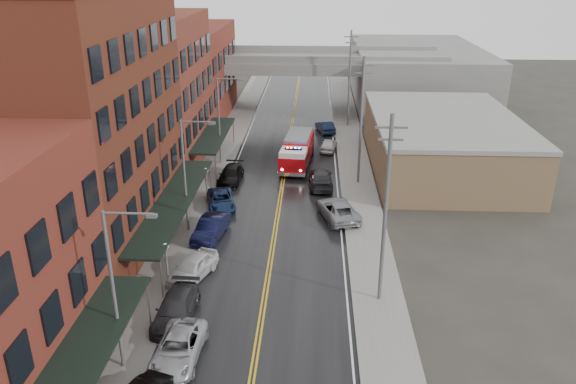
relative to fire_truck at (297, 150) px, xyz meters
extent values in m
cube|color=black|center=(-1.20, -9.76, -1.64)|extent=(11.00, 160.00, 0.02)
cube|color=slate|center=(-8.50, -9.76, -1.58)|extent=(3.00, 160.00, 0.15)
cube|color=slate|center=(6.10, -9.76, -1.58)|extent=(3.00, 160.00, 0.15)
cube|color=gray|center=(-6.85, -9.76, -1.58)|extent=(0.30, 160.00, 0.15)
cube|color=gray|center=(4.45, -9.76, -1.58)|extent=(0.30, 160.00, 0.15)
cube|color=#512315|center=(-14.50, -16.76, 7.35)|extent=(9.00, 20.00, 18.00)
cube|color=maroon|center=(-14.50, 0.74, 5.85)|extent=(9.00, 15.00, 15.00)
cube|color=maroon|center=(-14.50, 18.24, 4.35)|extent=(9.00, 20.00, 12.00)
cube|color=brown|center=(14.80, 0.24, 0.85)|extent=(14.00, 22.00, 5.00)
cube|color=slate|center=(16.80, 30.24, 2.35)|extent=(18.00, 30.00, 8.00)
cube|color=black|center=(-8.70, -35.76, 1.35)|extent=(2.60, 16.00, 0.18)
cylinder|color=slate|center=(-7.55, -28.16, -0.15)|extent=(0.10, 0.10, 3.00)
cube|color=black|center=(-8.70, -16.76, 1.35)|extent=(2.60, 18.00, 0.18)
cylinder|color=slate|center=(-7.55, -25.36, -0.15)|extent=(0.10, 0.10, 3.00)
cylinder|color=slate|center=(-7.55, -8.16, -0.15)|extent=(0.10, 0.10, 3.00)
cube|color=black|center=(-8.70, 0.74, 1.35)|extent=(2.60, 13.00, 0.18)
cylinder|color=slate|center=(-7.55, -5.36, -0.15)|extent=(0.10, 0.10, 3.00)
cylinder|color=slate|center=(-7.55, 6.84, -0.15)|extent=(0.10, 0.10, 3.00)
cylinder|color=#59595B|center=(-7.60, -23.76, -0.25)|extent=(0.14, 0.14, 2.80)
sphere|color=silver|center=(-7.60, -23.76, 1.25)|extent=(0.44, 0.44, 0.44)
cylinder|color=#59595B|center=(-7.60, -9.76, -0.25)|extent=(0.14, 0.14, 2.80)
sphere|color=silver|center=(-7.60, -9.76, 1.25)|extent=(0.44, 0.44, 0.44)
cylinder|color=#59595B|center=(-8.00, -31.76, 2.85)|extent=(0.18, 0.18, 9.00)
cylinder|color=#59595B|center=(-6.80, -31.76, 7.25)|extent=(2.40, 0.12, 0.12)
cube|color=#59595B|center=(-5.70, -31.76, 7.15)|extent=(0.50, 0.22, 0.18)
cylinder|color=#59595B|center=(-8.00, -15.76, 2.85)|extent=(0.18, 0.18, 9.00)
cylinder|color=#59595B|center=(-6.80, -15.76, 7.25)|extent=(2.40, 0.12, 0.12)
cube|color=#59595B|center=(-5.70, -15.76, 7.15)|extent=(0.50, 0.22, 0.18)
cylinder|color=#59595B|center=(-8.00, 0.24, 2.85)|extent=(0.18, 0.18, 9.00)
cylinder|color=#59595B|center=(-6.80, 0.24, 7.25)|extent=(2.40, 0.12, 0.12)
cube|color=#59595B|center=(-5.70, 0.24, 7.15)|extent=(0.50, 0.22, 0.18)
cylinder|color=#59595B|center=(6.00, -24.76, 4.35)|extent=(0.24, 0.24, 12.00)
cube|color=#59595B|center=(6.00, -24.76, 9.55)|extent=(1.80, 0.12, 0.12)
cube|color=#59595B|center=(6.00, -24.76, 8.85)|extent=(1.40, 0.12, 0.12)
cylinder|color=#59595B|center=(6.00, -4.76, 4.35)|extent=(0.24, 0.24, 12.00)
cube|color=#59595B|center=(6.00, -4.76, 9.55)|extent=(1.80, 0.12, 0.12)
cube|color=#59595B|center=(6.00, -4.76, 8.85)|extent=(1.40, 0.12, 0.12)
cylinder|color=#59595B|center=(6.00, 15.24, 4.35)|extent=(0.24, 0.24, 12.00)
cube|color=#59595B|center=(6.00, 15.24, 9.55)|extent=(1.80, 0.12, 0.12)
cube|color=#59595B|center=(6.00, 15.24, 8.85)|extent=(1.40, 0.12, 0.12)
cube|color=slate|center=(-1.20, 22.24, 5.10)|extent=(40.00, 10.00, 1.50)
cube|color=slate|center=(-12.20, 22.24, 1.35)|extent=(1.60, 8.00, 6.00)
cube|color=slate|center=(9.80, 22.24, 1.35)|extent=(1.60, 8.00, 6.00)
cube|color=#B0080D|center=(0.13, 1.31, -0.02)|extent=(3.19, 6.02, 2.21)
cube|color=#B0080D|center=(-0.27, -2.77, -0.34)|extent=(2.89, 2.98, 1.58)
cube|color=silver|center=(-0.27, -2.77, 0.71)|extent=(2.74, 2.76, 0.53)
cube|color=black|center=(-0.25, -2.56, -0.02)|extent=(2.81, 1.94, 0.84)
cube|color=slate|center=(0.13, 1.31, 1.24)|extent=(2.89, 5.58, 0.32)
cube|color=black|center=(-0.27, -2.77, 1.06)|extent=(1.71, 0.46, 0.15)
sphere|color=#FF0C0C|center=(-0.85, -2.72, 1.15)|extent=(0.21, 0.21, 0.21)
sphere|color=#1933FF|center=(0.30, -2.83, 1.15)|extent=(0.21, 0.21, 0.21)
cylinder|color=black|center=(-1.44, -2.76, -1.13)|extent=(1.08, 0.47, 1.05)
cylinder|color=black|center=(0.87, -2.99, -1.13)|extent=(1.08, 0.47, 1.05)
cylinder|color=black|center=(-1.07, 0.90, -1.13)|extent=(1.08, 0.47, 1.05)
cylinder|color=black|center=(1.23, 0.68, -1.13)|extent=(1.08, 0.47, 1.05)
cylinder|color=black|center=(-0.81, 3.53, -1.13)|extent=(1.08, 0.47, 1.05)
cylinder|color=black|center=(1.49, 3.30, -1.13)|extent=(1.08, 0.47, 1.05)
imported|color=#A8ABB0|center=(-5.25, -30.95, -0.96)|extent=(2.47, 5.08, 1.39)
imported|color=#2A2A2C|center=(-6.20, -27.44, -0.90)|extent=(2.27, 5.24, 1.50)
imported|color=silver|center=(-6.20, -22.64, -0.87)|extent=(3.27, 4.96, 1.57)
imported|color=black|center=(-6.03, -16.75, -0.85)|extent=(2.46, 5.07, 1.60)
imported|color=#122346|center=(-6.20, -10.96, -0.98)|extent=(3.30, 5.25, 1.35)
imported|color=black|center=(-6.20, -4.96, -0.93)|extent=(2.26, 5.09, 1.45)
imported|color=gray|center=(3.80, -12.75, -0.88)|extent=(3.98, 6.06, 1.55)
imported|color=#262528|center=(2.40, -5.63, -0.87)|extent=(2.44, 5.52, 1.58)
imported|color=silver|center=(3.38, 5.11, -0.97)|extent=(2.21, 4.24, 1.38)
imported|color=black|center=(3.07, 12.44, -0.94)|extent=(2.61, 4.59, 1.43)
camera|label=1|loc=(1.75, -54.96, 18.05)|focal=35.00mm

